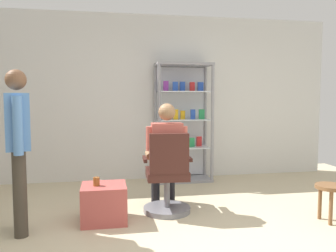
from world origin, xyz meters
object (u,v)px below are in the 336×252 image
(office_chair, at_px, (167,180))
(seated_shopkeeper, at_px, (166,151))
(wooden_stool, at_px, (330,192))
(tea_glass, at_px, (96,181))
(standing_customer, at_px, (18,141))
(display_cabinet_main, at_px, (182,121))
(storage_crate, at_px, (104,203))

(office_chair, distance_m, seated_shopkeeper, 0.36)
(seated_shopkeeper, distance_m, wooden_stool, 1.89)
(tea_glass, distance_m, wooden_stool, 2.54)
(standing_customer, bearing_deg, seated_shopkeeper, 17.31)
(display_cabinet_main, xyz_separation_m, standing_customer, (-2.09, -1.91, -0.03))
(seated_shopkeeper, height_order, storage_crate, seated_shopkeeper)
(office_chair, height_order, storage_crate, office_chair)
(display_cabinet_main, relative_size, storage_crate, 3.93)
(office_chair, relative_size, storage_crate, 1.99)
(display_cabinet_main, distance_m, seated_shopkeeper, 1.55)
(office_chair, distance_m, wooden_stool, 1.80)
(seated_shopkeeper, xyz_separation_m, wooden_stool, (1.69, -0.75, -0.39))
(storage_crate, relative_size, wooden_stool, 1.18)
(office_chair, relative_size, tea_glass, 10.24)
(office_chair, distance_m, standing_customer, 1.67)
(storage_crate, bearing_deg, standing_customer, -167.18)
(seated_shopkeeper, xyz_separation_m, storage_crate, (-0.74, -0.30, -0.51))
(display_cabinet_main, xyz_separation_m, seated_shopkeeper, (-0.53, -1.43, -0.25))
(office_chair, height_order, standing_customer, standing_customer)
(tea_glass, bearing_deg, seated_shopkeeper, 21.59)
(display_cabinet_main, bearing_deg, seated_shopkeeper, -110.45)
(display_cabinet_main, relative_size, wooden_stool, 4.64)
(display_cabinet_main, height_order, tea_glass, display_cabinet_main)
(seated_shopkeeper, xyz_separation_m, standing_customer, (-1.56, -0.49, 0.22))
(office_chair, bearing_deg, tea_glass, -168.78)
(display_cabinet_main, relative_size, tea_glass, 20.26)
(display_cabinet_main, height_order, wooden_stool, display_cabinet_main)
(standing_customer, height_order, wooden_stool, standing_customer)
(seated_shopkeeper, height_order, wooden_stool, seated_shopkeeper)
(display_cabinet_main, relative_size, seated_shopkeeper, 1.47)
(office_chair, height_order, wooden_stool, office_chair)
(storage_crate, relative_size, tea_glass, 5.15)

